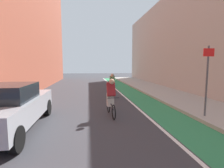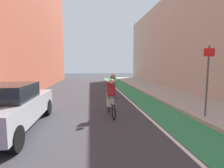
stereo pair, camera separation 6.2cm
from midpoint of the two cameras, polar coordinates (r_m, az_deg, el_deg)
ground_plane at (r=9.17m, az=-6.04°, el=-7.10°), size 73.20×73.20×0.00m
bike_lane_paint at (r=11.59m, az=9.19°, el=-4.30°), size 1.60×33.27×0.00m
lane_divider_stripe at (r=11.37m, az=4.83°, el=-4.45°), size 0.12×33.27×0.00m
sidewalk_right at (r=12.44m, az=19.54°, el=-3.54°), size 3.05×33.27×0.14m
building_facade_right at (r=15.52m, az=25.96°, el=13.71°), size 2.40×29.27×8.57m
parked_sedan_silver at (r=6.49m, az=-31.48°, el=-6.51°), size 1.92×4.27×1.53m
cyclist_mid at (r=7.10m, az=-0.14°, el=-4.07°), size 0.48×1.65×1.58m
cyclist_trailing at (r=10.78m, az=0.42°, el=-0.47°), size 0.48×1.71×1.61m
street_sign_post at (r=7.46m, az=29.65°, el=2.65°), size 0.44×0.07×2.72m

